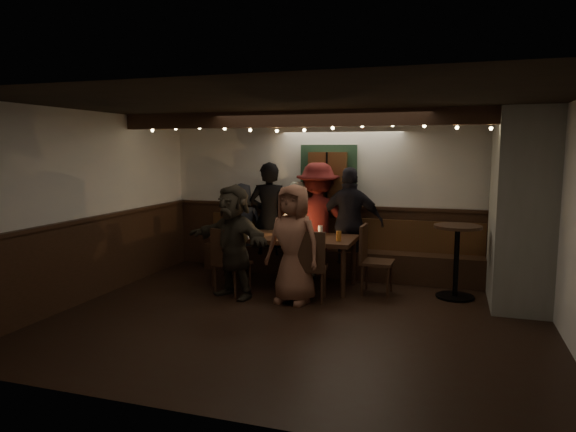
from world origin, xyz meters
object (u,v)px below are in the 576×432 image
(person_b, at_px, (269,218))
(high_top, at_px, (457,252))
(person_d, at_px, (318,220))
(person_c, at_px, (296,229))
(person_e, at_px, (350,223))
(person_a, at_px, (242,227))
(chair_near_right, at_px, (309,262))
(person_f, at_px, (233,241))
(dining_table, at_px, (284,240))
(chair_end, at_px, (371,255))
(person_g, at_px, (293,244))
(chair_near_left, at_px, (228,258))

(person_b, bearing_deg, high_top, 160.96)
(high_top, height_order, person_d, person_d)
(person_c, distance_m, person_e, 0.90)
(person_a, bearing_deg, chair_near_right, 120.15)
(person_f, bearing_deg, dining_table, 81.23)
(person_b, distance_m, person_d, 0.84)
(chair_end, bearing_deg, person_e, 121.18)
(high_top, distance_m, person_d, 2.27)
(chair_near_right, height_order, person_g, person_g)
(person_d, xyz_separation_m, person_g, (0.06, -1.52, -0.12))
(high_top, relative_size, person_f, 0.65)
(high_top, xyz_separation_m, person_f, (-2.98, -0.91, 0.15))
(chair_near_right, bearing_deg, chair_near_left, -179.58)
(chair_near_right, height_order, high_top, high_top)
(person_a, xyz_separation_m, person_e, (1.88, -0.02, 0.15))
(person_b, bearing_deg, chair_near_right, 119.60)
(person_b, xyz_separation_m, person_e, (1.38, 0.00, -0.03))
(person_d, relative_size, person_g, 1.15)
(chair_near_left, relative_size, person_b, 0.52)
(dining_table, xyz_separation_m, person_c, (-0.01, 0.67, 0.07))
(person_a, height_order, person_e, person_e)
(high_top, height_order, person_c, person_c)
(chair_near_right, height_order, person_a, person_a)
(chair_near_right, distance_m, person_f, 1.12)
(person_d, bearing_deg, chair_near_right, 85.97)
(chair_near_left, relative_size, person_f, 0.60)
(person_d, xyz_separation_m, person_e, (0.54, -0.01, -0.03))
(person_f, bearing_deg, chair_end, 45.84)
(chair_near_left, xyz_separation_m, person_f, (0.11, -0.05, 0.26))
(person_c, bearing_deg, person_b, -4.21)
(high_top, bearing_deg, dining_table, -177.38)
(chair_end, bearing_deg, person_d, 142.90)
(person_g, bearing_deg, person_e, 83.75)
(person_b, bearing_deg, person_a, -9.39)
(chair_near_right, relative_size, person_f, 0.62)
(dining_table, height_order, chair_near_right, chair_near_right)
(person_b, height_order, person_d, person_b)
(dining_table, relative_size, person_e, 1.20)
(chair_near_left, xyz_separation_m, person_d, (0.93, 1.48, 0.39))
(dining_table, xyz_separation_m, person_b, (-0.50, 0.73, 0.23))
(dining_table, distance_m, person_a, 1.25)
(person_c, bearing_deg, person_a, -1.86)
(chair_end, distance_m, person_d, 1.29)
(chair_end, distance_m, person_c, 1.52)
(person_f, xyz_separation_m, person_g, (0.88, 0.01, 0.01))
(person_f, bearing_deg, person_g, 22.87)
(chair_near_left, height_order, person_f, person_f)
(dining_table, xyz_separation_m, person_f, (-0.48, -0.79, 0.09))
(chair_near_right, height_order, chair_end, chair_end)
(person_e, distance_m, person_f, 2.04)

